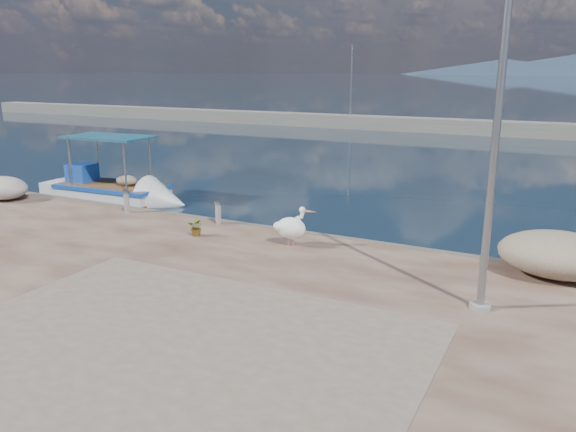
{
  "coord_description": "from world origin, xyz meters",
  "views": [
    {
      "loc": [
        7.13,
        -10.09,
        5.4
      ],
      "look_at": [
        0.0,
        3.8,
        1.3
      ],
      "focal_mm": 35.0,
      "sensor_mm": 36.0,
      "label": 1
    }
  ],
  "objects_px": {
    "lamp_post": "(495,153)",
    "bollard_near": "(218,212)",
    "boat_left": "(112,193)",
    "pelican": "(292,227)"
  },
  "relations": [
    {
      "from": "lamp_post",
      "to": "bollard_near",
      "type": "xyz_separation_m",
      "value": [
        -8.7,
        3.05,
        -2.9
      ]
    },
    {
      "from": "boat_left",
      "to": "bollard_near",
      "type": "bearing_deg",
      "value": -23.67
    },
    {
      "from": "boat_left",
      "to": "lamp_post",
      "type": "xyz_separation_m",
      "value": [
        16.05,
        -5.8,
        3.55
      ]
    },
    {
      "from": "boat_left",
      "to": "pelican",
      "type": "distance_m",
      "value": 11.24
    },
    {
      "from": "boat_left",
      "to": "pelican",
      "type": "relative_size",
      "value": 5.48
    },
    {
      "from": "pelican",
      "to": "boat_left",
      "type": "bearing_deg",
      "value": 139.29
    },
    {
      "from": "lamp_post",
      "to": "bollard_near",
      "type": "relative_size",
      "value": 9.46
    },
    {
      "from": "pelican",
      "to": "bollard_near",
      "type": "distance_m",
      "value": 3.36
    },
    {
      "from": "boat_left",
      "to": "lamp_post",
      "type": "relative_size",
      "value": 0.95
    },
    {
      "from": "boat_left",
      "to": "lamp_post",
      "type": "height_order",
      "value": "lamp_post"
    }
  ]
}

